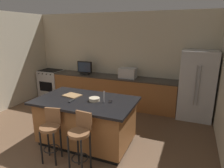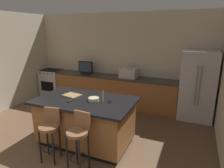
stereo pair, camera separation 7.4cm
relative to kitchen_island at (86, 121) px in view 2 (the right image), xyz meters
The scene contains 15 objects.
wall_back 2.74m from the kitchen_island, 95.98° to the left, with size 6.05×0.12×2.75m, color beige.
counter_back 2.21m from the kitchen_island, 98.27° to the left, with size 3.84×0.62×0.90m.
kitchen_island is the anchor object (origin of this frame).
refrigerator 2.97m from the kitchen_island, 46.52° to the left, with size 0.84×0.74×1.77m.
range_oven 3.41m from the kitchen_island, 140.07° to the left, with size 0.74×0.63×0.92m.
microwave 2.27m from the kitchen_island, 85.68° to the left, with size 0.48×0.36×0.28m, color #B7BABF.
tv_monitor 2.54m from the kitchen_island, 120.02° to the left, with size 0.49×0.16×0.40m.
sink_faucet_back 2.36m from the kitchen_island, 93.83° to the left, with size 0.02×0.02×0.24m, color #B2B2B7.
sink_faucet_island 0.69m from the kitchen_island, ahead, with size 0.02×0.02×0.22m, color #B2B2B7.
bar_stool_left 0.78m from the kitchen_island, 111.43° to the right, with size 0.35×0.36×0.94m.
bar_stool_right 0.86m from the kitchen_island, 66.55° to the right, with size 0.34×0.35×1.00m.
fruit_bowl 0.52m from the kitchen_island, ahead, with size 0.21×0.21×0.06m, color beige.
cell_phone 0.68m from the kitchen_island, ahead, with size 0.07×0.15×0.01m, color black.
tv_remote 0.54m from the kitchen_island, 138.36° to the right, with size 0.04×0.17×0.02m, color black.
cutting_board 0.60m from the kitchen_island, 164.62° to the left, with size 0.34×0.26×0.02m, color #A87F51.
Camera 2 is at (2.20, -0.66, 2.26)m, focal length 31.69 mm.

